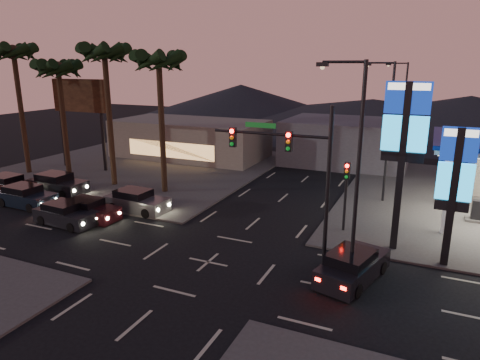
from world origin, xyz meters
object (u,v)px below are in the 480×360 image
at_px(car_lane_b_front, 137,201).
at_px(suv_station, 352,266).
at_px(pylon_sign_tall, 405,134).
at_px(car_lane_a_front, 66,214).
at_px(pylon_sign_short, 455,176).
at_px(car_lane_b_rear, 8,185).
at_px(car_lane_a_rear, 26,197).
at_px(car_lane_b_mid, 57,184).
at_px(car_lane_a_mid, 88,210).
at_px(traffic_signal_mast, 293,162).

distance_m(car_lane_b_front, suv_station, 15.79).
relative_size(pylon_sign_tall, car_lane_a_front, 2.05).
distance_m(pylon_sign_short, car_lane_a_front, 22.42).
relative_size(car_lane_a_front, car_lane_b_rear, 0.94).
xyz_separation_m(car_lane_a_rear, suv_station, (23.19, -1.49, -0.00)).
height_order(car_lane_a_front, car_lane_b_mid, car_lane_b_mid).
height_order(car_lane_a_front, car_lane_a_mid, car_lane_a_front).
bearing_deg(pylon_sign_short, car_lane_b_rear, -179.39).
bearing_deg(car_lane_b_rear, car_lane_a_mid, -10.63).
bearing_deg(pylon_sign_short, traffic_signal_mast, -160.87).
bearing_deg(car_lane_a_mid, car_lane_b_front, 55.24).
bearing_deg(suv_station, car_lane_b_rear, 173.57).
relative_size(car_lane_b_front, suv_station, 0.98).
distance_m(pylon_sign_tall, car_lane_a_rear, 25.46).
distance_m(car_lane_a_mid, suv_station, 17.21).
relative_size(pylon_sign_tall, car_lane_b_mid, 1.85).
relative_size(traffic_signal_mast, car_lane_a_rear, 1.72).
bearing_deg(traffic_signal_mast, car_lane_b_mid, 169.11).
relative_size(pylon_sign_short, car_lane_a_front, 1.60).
xyz_separation_m(pylon_sign_short, car_lane_a_rear, (-27.14, -1.88, -3.96)).
distance_m(car_lane_a_rear, suv_station, 23.23).
bearing_deg(pylon_sign_short, suv_station, -139.57).
relative_size(pylon_sign_short, traffic_signal_mast, 0.88).
bearing_deg(car_lane_a_rear, traffic_signal_mast, -1.82).
xyz_separation_m(traffic_signal_mast, car_lane_b_rear, (-23.69, 2.18, -4.54)).
distance_m(car_lane_a_front, car_lane_b_mid, 7.55).
bearing_deg(car_lane_a_mid, car_lane_b_rear, 169.37).
xyz_separation_m(pylon_sign_tall, traffic_signal_mast, (-4.74, -3.51, -1.17)).
height_order(traffic_signal_mast, car_lane_b_rear, traffic_signal_mast).
bearing_deg(car_lane_b_rear, car_lane_b_mid, 27.47).
bearing_deg(car_lane_b_front, suv_station, -14.17).
height_order(pylon_sign_tall, car_lane_a_mid, pylon_sign_tall).
height_order(pylon_sign_short, car_lane_a_front, pylon_sign_short).
xyz_separation_m(traffic_signal_mast, car_lane_b_mid, (-20.36, 3.92, -4.50)).
distance_m(traffic_signal_mast, car_lane_a_rear, 20.42).
bearing_deg(pylon_sign_short, car_lane_b_mid, 177.08).
bearing_deg(traffic_signal_mast, car_lane_b_front, 165.96).
distance_m(traffic_signal_mast, suv_station, 5.67).
bearing_deg(car_lane_a_front, pylon_sign_short, 8.89).
xyz_separation_m(car_lane_b_front, car_lane_b_mid, (-8.33, 0.91, 0.04)).
bearing_deg(car_lane_b_mid, car_lane_a_rear, -82.07).
xyz_separation_m(pylon_sign_short, car_lane_a_mid, (-21.12, -2.17, -4.02)).
distance_m(traffic_signal_mast, car_lane_a_mid, 14.62).
bearing_deg(car_lane_b_rear, car_lane_a_rear, -22.22).
distance_m(car_lane_a_front, car_lane_b_front, 4.65).
height_order(car_lane_b_mid, car_lane_b_rear, car_lane_b_mid).
height_order(pylon_sign_tall, car_lane_a_rear, pylon_sign_tall).
bearing_deg(car_lane_a_mid, car_lane_a_rear, 177.23).
height_order(car_lane_b_front, suv_station, car_lane_b_front).
bearing_deg(traffic_signal_mast, car_lane_a_mid, 178.59).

